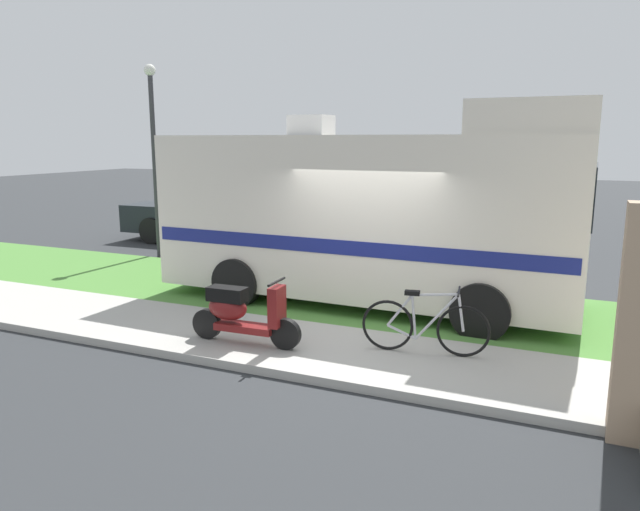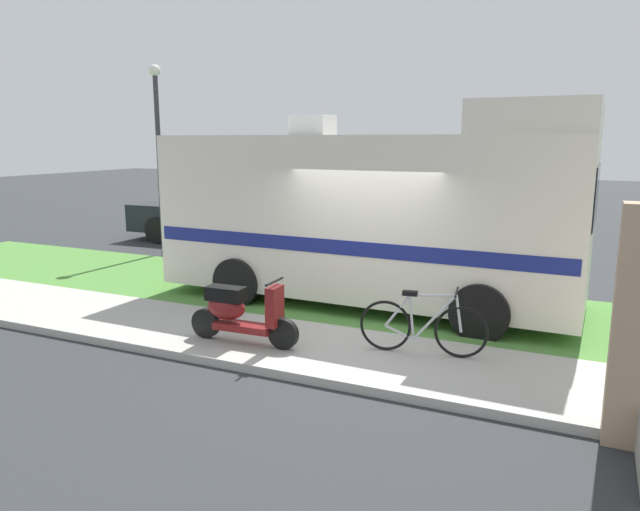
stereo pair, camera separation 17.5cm
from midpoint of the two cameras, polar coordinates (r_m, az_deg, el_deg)
name	(u,v)px [view 2 (the right image)]	position (r m, az deg, el deg)	size (l,w,h in m)	color
ground_plane	(355,331)	(9.45, 3.95, -7.25)	(80.00, 80.00, 0.00)	#2D3033
sidewalk	(324,352)	(8.38, 1.01, -9.24)	(24.00, 2.00, 0.12)	#ADAAA3
grass_strip	(385,305)	(10.79, 6.78, -4.73)	(24.00, 3.40, 0.08)	#4C8438
motorhome_rv	(374,213)	(10.60, 5.67, 4.10)	(7.41, 2.79, 3.54)	silver
scooter	(239,312)	(8.48, -7.21, -5.40)	(1.70, 0.50, 0.97)	black
bicycle	(423,326)	(8.13, 10.46, -6.70)	(1.71, 0.52, 0.91)	black
pickup_truck_near	(238,209)	(17.32, -7.65, 4.46)	(5.39, 2.28, 1.87)	#1E2328
street_lamp_post	(159,144)	(15.51, -14.96, 10.30)	(0.28, 0.28, 4.76)	#333338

